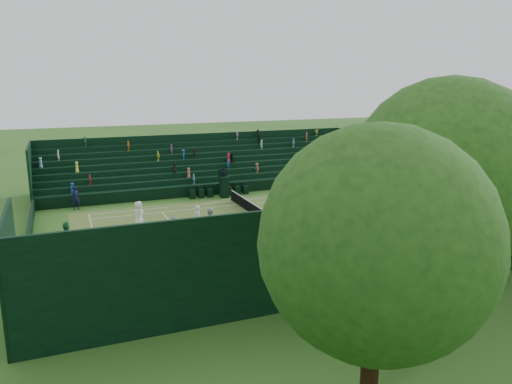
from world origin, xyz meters
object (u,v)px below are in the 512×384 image
(tennis_net, at_px, (256,211))
(player_near_east, at_px, (198,218))
(umpire_chair, at_px, (224,184))
(player_far_west, at_px, (358,192))
(player_far_east, at_px, (328,212))
(player_near_west, at_px, (139,215))

(tennis_net, distance_m, player_near_east, 5.39)
(umpire_chair, xyz_separation_m, player_far_west, (5.71, 10.23, -0.35))
(player_far_west, distance_m, player_far_east, 7.36)
(tennis_net, height_order, player_near_west, player_near_west)
(umpire_chair, bearing_deg, player_near_east, -28.36)
(player_far_west, relative_size, player_far_east, 1.03)
(tennis_net, bearing_deg, player_near_west, -92.83)
(player_far_west, xyz_separation_m, player_far_east, (4.74, -5.63, -0.03))
(player_near_west, xyz_separation_m, player_near_east, (2.25, 3.71, -0.05))
(player_near_west, height_order, player_far_east, player_near_west)
(player_far_west, height_order, player_far_east, player_far_west)
(tennis_net, relative_size, player_far_east, 7.15)
(player_near_east, distance_m, player_far_west, 15.42)
(player_near_west, height_order, player_near_east, player_near_west)
(umpire_chair, relative_size, player_near_east, 1.48)
(player_far_west, bearing_deg, player_near_west, -106.34)
(player_near_west, bearing_deg, player_far_east, -125.29)
(umpire_chair, xyz_separation_m, player_far_east, (10.45, 4.60, -0.38))
(player_near_west, bearing_deg, tennis_net, -112.29)
(player_far_west, bearing_deg, player_far_east, -69.33)
(umpire_chair, height_order, player_near_east, umpire_chair)
(player_near_west, xyz_separation_m, player_far_west, (-1.01, 18.78, -0.15))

